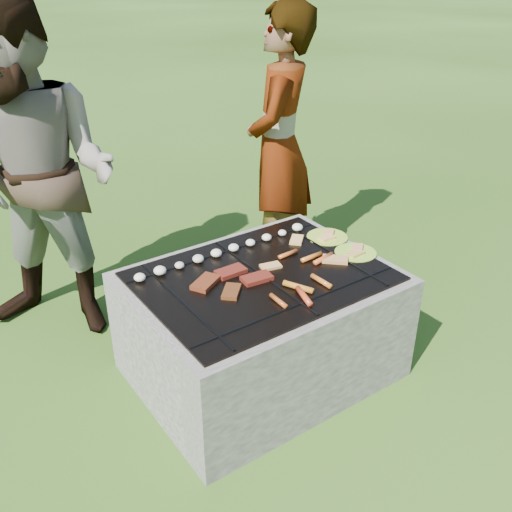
{
  "coord_description": "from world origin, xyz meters",
  "views": [
    {
      "loc": [
        -1.45,
        -2.02,
        2.07
      ],
      "look_at": [
        0.0,
        0.05,
        0.7
      ],
      "focal_mm": 40.0,
      "sensor_mm": 36.0,
      "label": 1
    }
  ],
  "objects_px": {
    "plate_far": "(327,237)",
    "fire_pit": "(261,329)",
    "plate_near": "(356,253)",
    "cook": "(280,148)",
    "bystander": "(38,179)"
  },
  "relations": [
    {
      "from": "plate_far",
      "to": "bystander",
      "type": "relative_size",
      "value": 0.16
    },
    {
      "from": "plate_far",
      "to": "cook",
      "type": "relative_size",
      "value": 0.17
    },
    {
      "from": "fire_pit",
      "to": "plate_far",
      "type": "distance_m",
      "value": 0.66
    },
    {
      "from": "plate_far",
      "to": "bystander",
      "type": "distance_m",
      "value": 1.63
    },
    {
      "from": "cook",
      "to": "bystander",
      "type": "distance_m",
      "value": 1.53
    },
    {
      "from": "plate_near",
      "to": "bystander",
      "type": "height_order",
      "value": "bystander"
    },
    {
      "from": "fire_pit",
      "to": "cook",
      "type": "height_order",
      "value": "cook"
    },
    {
      "from": "plate_far",
      "to": "fire_pit",
      "type": "bearing_deg",
      "value": -166.11
    },
    {
      "from": "plate_far",
      "to": "plate_near",
      "type": "bearing_deg",
      "value": -89.89
    },
    {
      "from": "plate_near",
      "to": "plate_far",
      "type": "bearing_deg",
      "value": 90.11
    },
    {
      "from": "fire_pit",
      "to": "cook",
      "type": "relative_size",
      "value": 0.72
    },
    {
      "from": "cook",
      "to": "plate_far",
      "type": "bearing_deg",
      "value": 31.51
    },
    {
      "from": "fire_pit",
      "to": "plate_near",
      "type": "relative_size",
      "value": 4.78
    },
    {
      "from": "fire_pit",
      "to": "plate_near",
      "type": "distance_m",
      "value": 0.66
    },
    {
      "from": "fire_pit",
      "to": "cook",
      "type": "distance_m",
      "value": 1.33
    }
  ]
}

